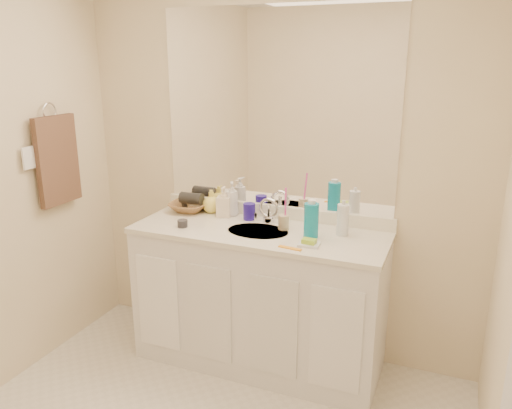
{
  "coord_description": "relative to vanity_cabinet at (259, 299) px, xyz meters",
  "views": [
    {
      "loc": [
        1.05,
        -1.57,
        1.86
      ],
      "look_at": [
        0.0,
        0.97,
        1.05
      ],
      "focal_mm": 35.0,
      "sensor_mm": 36.0,
      "label": 1
    }
  ],
  "objects": [
    {
      "name": "green_soap",
      "position": [
        0.35,
        -0.14,
        0.48
      ],
      "size": [
        0.08,
        0.06,
        0.03
      ],
      "primitive_type": "cube",
      "rotation": [
        0.0,
        0.0,
        -0.05
      ],
      "color": "#9FCE32",
      "rests_on": "soap_dish"
    },
    {
      "name": "countertop",
      "position": [
        0.0,
        0.0,
        0.44
      ],
      "size": [
        1.52,
        0.57,
        0.03
      ],
      "primitive_type": "cube",
      "color": "white",
      "rests_on": "vanity_cabinet"
    },
    {
      "name": "toothbrush",
      "position": [
        0.14,
        0.07,
        0.6
      ],
      "size": [
        0.02,
        0.04,
        0.22
      ],
      "primitive_type": "cylinder",
      "rotation": [
        0.14,
        0.0,
        0.36
      ],
      "color": "#FF43BA",
      "rests_on": "tan_cup"
    },
    {
      "name": "backsplash",
      "position": [
        0.0,
        0.26,
        0.5
      ],
      "size": [
        1.52,
        0.03,
        0.08
      ],
      "primitive_type": "cube",
      "color": "white",
      "rests_on": "countertop"
    },
    {
      "name": "dark_jar",
      "position": [
        -0.45,
        -0.13,
        0.48
      ],
      "size": [
        0.06,
        0.06,
        0.04
      ],
      "primitive_type": "cylinder",
      "rotation": [
        0.0,
        0.0,
        -0.03
      ],
      "color": "#2C2B31",
      "rests_on": "countertop"
    },
    {
      "name": "clear_pump_bottle",
      "position": [
        0.48,
        0.1,
        0.55
      ],
      "size": [
        0.07,
        0.07,
        0.18
      ],
      "primitive_type": "cylinder",
      "rotation": [
        0.0,
        0.0,
        0.08
      ],
      "color": "white",
      "rests_on": "countertop"
    },
    {
      "name": "hair_dryer",
      "position": [
        -0.55,
        0.17,
        0.54
      ],
      "size": [
        0.16,
        0.08,
        0.08
      ],
      "primitive_type": "cylinder",
      "rotation": [
        0.0,
        1.57,
        0.03
      ],
      "color": "black",
      "rests_on": "wicker_basket"
    },
    {
      "name": "switch_plate",
      "position": [
        -1.27,
        -0.45,
        0.88
      ],
      "size": [
        0.01,
        0.08,
        0.13
      ],
      "primitive_type": "cube",
      "color": "white",
      "rests_on": "wall_left"
    },
    {
      "name": "mouthwash_bottle",
      "position": [
        0.32,
        -0.0,
        0.55
      ],
      "size": [
        0.09,
        0.09,
        0.2
      ],
      "primitive_type": "cylinder",
      "rotation": [
        0.0,
        0.0,
        -0.07
      ],
      "color": "#0E8CB2",
      "rests_on": "countertop"
    },
    {
      "name": "soap_bottle_white",
      "position": [
        -0.27,
        0.2,
        0.57
      ],
      "size": [
        0.11,
        0.11,
        0.22
      ],
      "primitive_type": "imported",
      "rotation": [
        0.0,
        0.0,
        0.38
      ],
      "color": "white",
      "rests_on": "countertop"
    },
    {
      "name": "orange_comb",
      "position": [
        0.27,
        -0.22,
        0.46
      ],
      "size": [
        0.13,
        0.04,
        0.01
      ],
      "primitive_type": "cube",
      "rotation": [
        0.0,
        0.0,
        -0.12
      ],
      "color": "#FF9D1A",
      "rests_on": "countertop"
    },
    {
      "name": "soap_bottle_yellow",
      "position": [
        -0.42,
        0.21,
        0.53
      ],
      "size": [
        0.15,
        0.15,
        0.15
      ],
      "primitive_type": "imported",
      "rotation": [
        0.0,
        0.0,
        0.39
      ],
      "color": "#FDEB62",
      "rests_on": "countertop"
    },
    {
      "name": "blue_mug",
      "position": [
        -0.13,
        0.16,
        0.51
      ],
      "size": [
        0.09,
        0.09,
        0.1
      ],
      "primitive_type": "cylinder",
      "rotation": [
        0.0,
        0.0,
        0.16
      ],
      "color": "#25169A",
      "rests_on": "countertop"
    },
    {
      "name": "wicker_basket",
      "position": [
        -0.57,
        0.17,
        0.49
      ],
      "size": [
        0.27,
        0.27,
        0.06
      ],
      "primitive_type": "imported",
      "rotation": [
        0.0,
        0.0,
        0.06
      ],
      "color": "brown",
      "rests_on": "countertop"
    },
    {
      "name": "wall_back",
      "position": [
        0.0,
        0.28,
        0.77
      ],
      "size": [
        2.6,
        0.02,
        2.4
      ],
      "primitive_type": "cube",
      "color": "beige",
      "rests_on": "floor"
    },
    {
      "name": "vanity_cabinet",
      "position": [
        0.0,
        0.0,
        0.0
      ],
      "size": [
        1.5,
        0.55,
        0.85
      ],
      "primitive_type": "cube",
      "color": "white",
      "rests_on": "floor"
    },
    {
      "name": "soap_bottle_cream",
      "position": [
        -0.31,
        0.16,
        0.55
      ],
      "size": [
        0.11,
        0.11,
        0.19
      ],
      "primitive_type": "imported",
      "rotation": [
        0.0,
        0.0,
        0.22
      ],
      "color": "#FFECCF",
      "rests_on": "countertop"
    },
    {
      "name": "tan_cup",
      "position": [
        0.13,
        0.07,
        0.5
      ],
      "size": [
        0.08,
        0.08,
        0.09
      ],
      "primitive_type": "cylinder",
      "rotation": [
        0.0,
        0.0,
        -0.31
      ],
      "color": "#C5B18B",
      "rests_on": "countertop"
    },
    {
      "name": "sink_basin",
      "position": [
        0.0,
        -0.02,
        0.44
      ],
      "size": [
        0.37,
        0.37,
        0.02
      ],
      "primitive_type": "cylinder",
      "color": "beige",
      "rests_on": "countertop"
    },
    {
      "name": "hand_towel",
      "position": [
        -1.25,
        -0.25,
        0.82
      ],
      "size": [
        0.04,
        0.32,
        0.55
      ],
      "primitive_type": "cube",
      "color": "#3B291F",
      "rests_on": "towel_ring"
    },
    {
      "name": "mirror",
      "position": [
        0.0,
        0.27,
        1.14
      ],
      "size": [
        1.48,
        0.01,
        1.2
      ],
      "primitive_type": "cube",
      "color": "white",
      "rests_on": "wall_back"
    },
    {
      "name": "faucet",
      "position": [
        0.0,
        0.16,
        0.51
      ],
      "size": [
        0.02,
        0.02,
        0.11
      ],
      "primitive_type": "cylinder",
      "color": "silver",
      "rests_on": "countertop"
    },
    {
      "name": "towel_ring",
      "position": [
        -1.27,
        -0.25,
        1.12
      ],
      "size": [
        0.01,
        0.11,
        0.11
      ],
      "primitive_type": "torus",
      "rotation": [
        0.0,
        1.57,
        0.0
      ],
      "color": "silver",
      "rests_on": "wall_left"
    },
    {
      "name": "soap_dish",
      "position": [
        0.35,
        -0.14,
        0.46
      ],
      "size": [
        0.12,
        0.1,
        0.01
      ],
      "primitive_type": "cube",
      "rotation": [
        0.0,
        0.0,
        0.07
      ],
      "color": "white",
      "rests_on": "countertop"
    }
  ]
}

